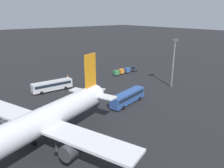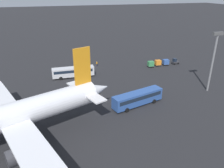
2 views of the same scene
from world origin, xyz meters
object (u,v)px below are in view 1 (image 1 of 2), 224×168
object	(u,v)px
shuttle_bus_far	(128,97)
airplane	(37,124)
shuttle_bus_near	(52,85)
cargo_cart_orange	(121,71)
worker_person	(68,77)
cargo_cart_green	(116,73)
cargo_cart_blue	(127,70)
baggage_tug	(134,69)

from	to	relation	value
shuttle_bus_far	airplane	bearing A→B (deg)	0.79
shuttle_bus_near	cargo_cart_orange	bearing A→B (deg)	-174.36
worker_person	cargo_cart_orange	bearing A→B (deg)	162.32
shuttle_bus_far	cargo_cart_green	size ratio (longest dim) A/B	6.15
shuttle_bus_far	cargo_cart_blue	bearing A→B (deg)	-145.79
baggage_tug	cargo_cart_blue	size ratio (longest dim) A/B	1.21
shuttle_bus_near	worker_person	world-z (taller)	shuttle_bus_near
baggage_tug	worker_person	bearing A→B (deg)	-20.30
airplane	cargo_cart_blue	xyz separation A→B (m)	(-48.32, -29.88, -4.47)
shuttle_bus_near	shuttle_bus_far	world-z (taller)	shuttle_bus_far
airplane	shuttle_bus_near	size ratio (longest dim) A/B	3.25
baggage_tug	cargo_cart_orange	size ratio (longest dim) A/B	1.21
shuttle_bus_far	baggage_tug	world-z (taller)	shuttle_bus_far
airplane	shuttle_bus_far	distance (m)	27.83
worker_person	cargo_cart_green	xyz separation A→B (m)	(-17.35, 6.88, 0.32)
baggage_tug	cargo_cart_green	size ratio (longest dim) A/B	1.21
airplane	shuttle_bus_far	bearing A→B (deg)	174.73
airplane	shuttle_bus_near	bearing A→B (deg)	-137.44
worker_person	cargo_cart_green	bearing A→B (deg)	158.37
shuttle_bus_near	cargo_cart_orange	xyz separation A→B (m)	(-29.78, -1.29, -0.69)
worker_person	cargo_cart_green	world-z (taller)	cargo_cart_green
shuttle_bus_far	cargo_cart_orange	size ratio (longest dim) A/B	6.15
cargo_cart_blue	cargo_cart_green	size ratio (longest dim) A/B	1.00
shuttle_bus_far	cargo_cart_blue	world-z (taller)	shuttle_bus_far
shuttle_bus_far	worker_person	xyz separation A→B (m)	(1.80, -30.00, -1.09)
cargo_cart_blue	cargo_cart_orange	distance (m)	3.00
airplane	shuttle_bus_far	xyz separation A→B (m)	(-26.79, -6.59, -3.70)
airplane	worker_person	bearing A→B (deg)	-143.42
cargo_cart_orange	cargo_cart_green	world-z (taller)	same
baggage_tug	shuttle_bus_far	bearing A→B (deg)	35.87
baggage_tug	cargo_cart_blue	distance (m)	3.93
cargo_cart_green	worker_person	bearing A→B (deg)	-21.63
shuttle_bus_far	worker_person	bearing A→B (deg)	-99.59
shuttle_bus_far	cargo_cart_blue	size ratio (longest dim) A/B	6.15
shuttle_bus_near	shuttle_bus_far	bearing A→B (deg)	119.99
baggage_tug	worker_person	xyz separation A→B (m)	(27.26, -6.56, -0.07)
cargo_cart_blue	cargo_cart_green	distance (m)	5.99
worker_person	cargo_cart_green	size ratio (longest dim) A/B	0.83
worker_person	cargo_cart_blue	size ratio (longest dim) A/B	0.83
cargo_cart_green	shuttle_bus_near	bearing A→B (deg)	1.90
shuttle_bus_near	cargo_cart_blue	bearing A→B (deg)	-174.98
airplane	cargo_cart_blue	distance (m)	56.99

